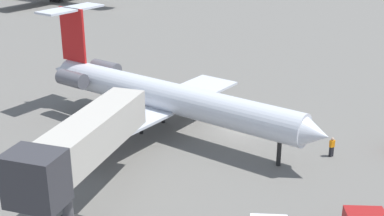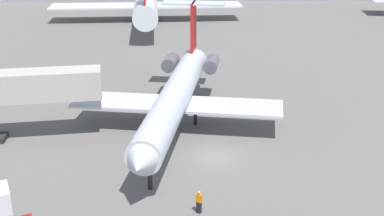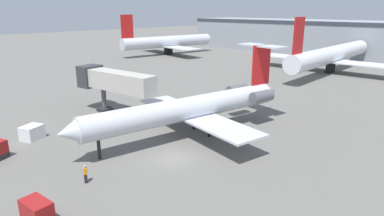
% 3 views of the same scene
% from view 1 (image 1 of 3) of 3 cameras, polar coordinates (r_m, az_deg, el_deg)
% --- Properties ---
extents(ground_plane, '(400.00, 400.00, 0.10)m').
position_cam_1_polar(ground_plane, '(48.46, 5.19, -2.49)').
color(ground_plane, '#66635E').
extents(regional_jet, '(20.18, 30.19, 10.17)m').
position_cam_1_polar(regional_jet, '(46.98, -3.43, 1.51)').
color(regional_jet, silver).
rests_on(regional_jet, ground_plane).
extents(jet_bridge, '(13.99, 4.80, 6.61)m').
position_cam_1_polar(jet_bridge, '(34.15, -12.33, -4.19)').
color(jet_bridge, '#B7B2A8').
rests_on(jet_bridge, ground_plane).
extents(ground_crew_marshaller, '(0.48, 0.44, 1.69)m').
position_cam_1_polar(ground_crew_marshaller, '(44.43, 15.04, -4.13)').
color(ground_crew_marshaller, black).
rests_on(ground_crew_marshaller, ground_plane).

